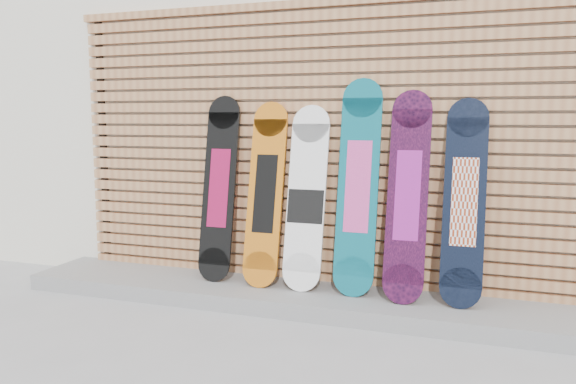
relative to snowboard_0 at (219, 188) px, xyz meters
name	(u,v)px	position (x,y,z in m)	size (l,w,h in m)	color
ground	(301,342)	(0.94, -0.79, -0.85)	(80.00, 80.00, 0.00)	#98979A
building	(434,84)	(1.44, 2.71, 0.95)	(12.00, 5.00, 3.60)	silver
concrete_step	(309,298)	(0.79, -0.11, -0.79)	(4.60, 0.70, 0.12)	gray
slat_wall	(321,144)	(0.79, 0.18, 0.36)	(4.26, 0.08, 2.29)	#AC7147
snowboard_0	(219,188)	(0.00, 0.00, 0.00)	(0.27, 0.31, 1.47)	black
snowboard_1	(265,194)	(0.40, -0.02, -0.03)	(0.28, 0.34, 1.42)	orange
snowboard_2	(306,199)	(0.73, -0.01, -0.05)	(0.29, 0.33, 1.39)	white
snowboard_3	(358,186)	(1.13, -0.01, 0.06)	(0.30, 0.32, 1.58)	#0B5F70
snowboard_4	(408,195)	(1.49, -0.04, 0.01)	(0.28, 0.38, 1.49)	black
snowboard_5	(464,202)	(1.87, -0.02, -0.02)	(0.28, 0.35, 1.43)	black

